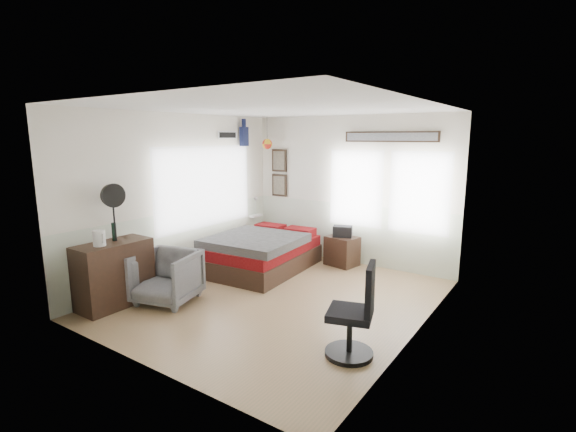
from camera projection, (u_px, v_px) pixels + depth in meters
name	position (u px, v px, depth m)	size (l,w,h in m)	color
ground_plane	(278.00, 299.00, 6.08)	(4.00, 4.50, 0.01)	#997C54
room_shell	(281.00, 187.00, 5.97)	(4.02, 4.52, 2.71)	beige
wall_decor	(291.00, 149.00, 7.89)	(3.55, 1.32, 1.44)	#2E1F15
bed	(262.00, 252.00, 7.36)	(1.55, 2.08, 0.64)	black
dresser	(114.00, 274.00, 5.77)	(0.48, 1.00, 0.90)	black
armchair	(167.00, 277.00, 5.89)	(0.78, 0.81, 0.73)	slate
nightstand	(342.00, 251.00, 7.62)	(0.53, 0.43, 0.53)	black
task_chair	(355.00, 319.00, 4.39)	(0.57, 0.57, 1.04)	black
kettle	(99.00, 238.00, 5.48)	(0.18, 0.16, 0.21)	silver
bottle	(114.00, 232.00, 5.76)	(0.06, 0.06, 0.25)	black
stand_fan	(113.00, 196.00, 5.65)	(0.12, 0.33, 0.80)	black
black_bag	(343.00, 231.00, 7.55)	(0.34, 0.22, 0.20)	black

